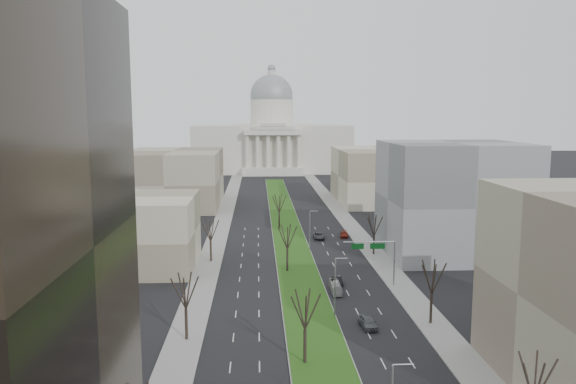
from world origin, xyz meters
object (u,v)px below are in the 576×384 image
object	(u,v)px
car_grey_near	(368,322)
box_van	(336,287)
car_grey_far	(319,236)
car_red	(344,234)
car_black	(338,281)

from	to	relation	value
car_grey_near	box_van	size ratio (longest dim) A/B	0.75
car_grey_near	car_grey_far	bearing A→B (deg)	84.70
box_van	car_red	bearing A→B (deg)	79.97
car_red	car_grey_far	distance (m)	6.55
car_grey_far	box_van	world-z (taller)	box_van
car_black	car_red	bearing A→B (deg)	78.37
car_red	car_grey_far	bearing A→B (deg)	-158.91
car_grey_near	car_grey_far	world-z (taller)	car_grey_near
car_grey_far	box_van	distance (m)	40.91
car_grey_near	box_van	xyz separation A→B (m)	(-2.38, 15.99, 0.07)
car_black	car_red	world-z (taller)	car_red
car_red	box_van	distance (m)	43.08
car_black	box_van	distance (m)	4.51
car_red	car_black	bearing A→B (deg)	-92.16
car_grey_near	car_black	bearing A→B (deg)	87.78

